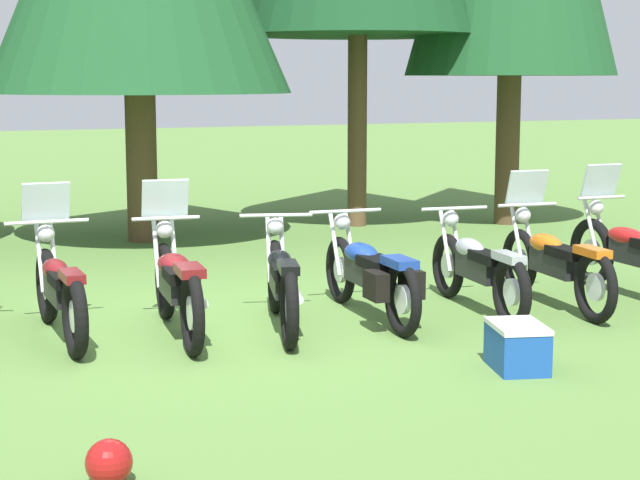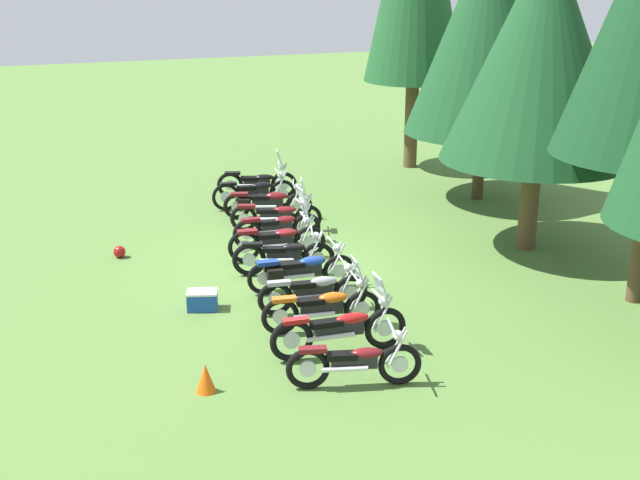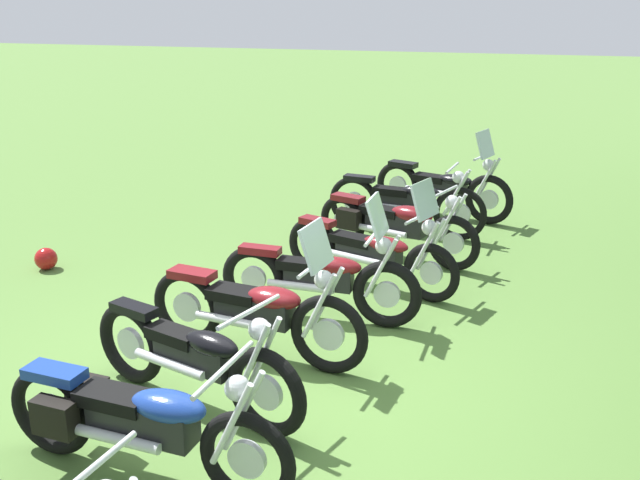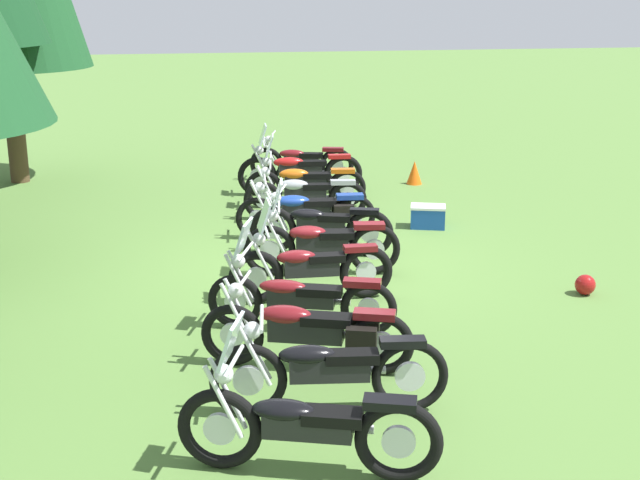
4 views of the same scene
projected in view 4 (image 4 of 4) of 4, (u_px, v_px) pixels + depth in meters
ground_plane at (309, 266)px, 12.87m from camera, size 80.00×80.00×0.00m
motorcycle_0 at (305, 425)px, 7.32m from camera, size 0.90×2.20×1.38m
motorcycle_1 at (328, 370)px, 8.35m from camera, size 0.65×2.31×1.03m
motorcycle_2 at (310, 331)px, 9.32m from camera, size 0.97×2.24×1.00m
motorcycle_3 at (298, 296)px, 10.36m from camera, size 0.98×2.21×1.35m
motorcycle_4 at (309, 268)px, 11.36m from camera, size 0.78×2.17×1.37m
motorcycle_5 at (320, 242)px, 12.35m from camera, size 0.64×2.23×1.38m
motorcycle_6 at (320, 226)px, 13.30m from camera, size 0.89×2.16×1.02m
motorcycle_7 at (309, 210)px, 14.19m from camera, size 0.78×2.29×1.00m
motorcycle_8 at (304, 195)px, 15.29m from camera, size 0.73×2.17×1.00m
motorcycle_9 at (303, 182)px, 16.09m from camera, size 0.68×2.25×1.36m
motorcycle_10 at (299, 170)px, 17.07m from camera, size 0.61×2.46×1.39m
motorcycle_11 at (301, 161)px, 18.21m from camera, size 0.84×2.14×1.01m
picnic_cooler at (428, 216)px, 14.85m from camera, size 0.55×0.68×0.38m
traffic_cone at (414, 173)px, 18.01m from camera, size 0.32×0.32×0.48m
dropped_helmet at (585, 285)px, 11.67m from camera, size 0.28×0.28×0.28m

